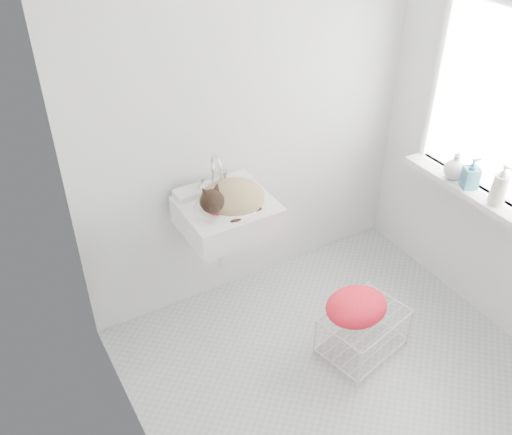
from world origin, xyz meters
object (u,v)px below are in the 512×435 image
wire_rack (363,331)px  bottle_a (495,204)px  cat (230,198)px  bottle_c (453,178)px  sink (227,203)px  bottle_b (468,187)px

wire_rack → bottle_a: bottle_a is taller
cat → bottle_a: cat is taller
cat → bottle_c: (1.28, -0.42, -0.04)m
wire_rack → bottle_a: size_ratio=2.25×
wire_rack → bottle_a: (0.77, -0.09, 0.70)m
wire_rack → sink: bearing=128.6°
bottle_a → bottle_b: bottle_a is taller
sink → bottle_c: bearing=-18.6°
wire_rack → bottle_c: bearing=16.5°
sink → wire_rack: bearing=-51.4°
wire_rack → bottle_c: (0.77, 0.23, 0.70)m
bottle_b → bottle_c: (0.00, 0.12, 0.00)m
cat → bottle_b: size_ratio=2.13×
bottle_b → bottle_c: 0.12m
cat → bottle_c: bearing=-14.6°
sink → wire_rack: 1.10m
wire_rack → bottle_b: (0.77, 0.11, 0.70)m
sink → bottle_c: 1.37m
bottle_a → bottle_c: bearing=90.0°
bottle_c → bottle_b: bearing=-90.0°
sink → bottle_b: bearing=-23.2°
bottle_b → bottle_c: bottle_b is taller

